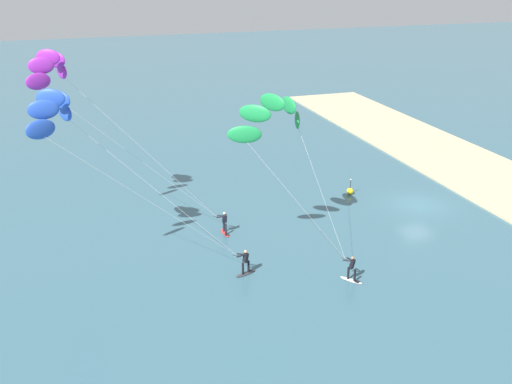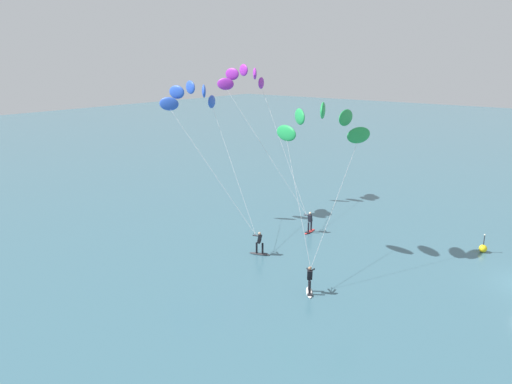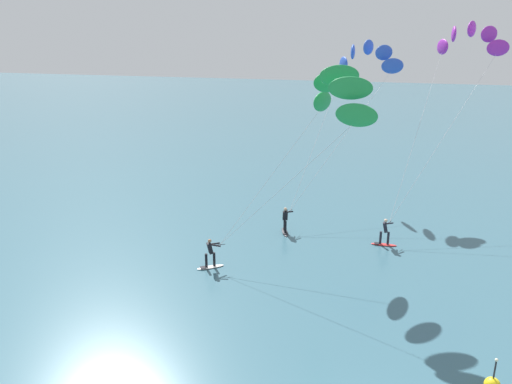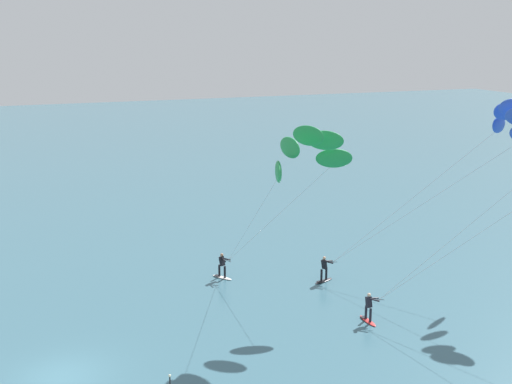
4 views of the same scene
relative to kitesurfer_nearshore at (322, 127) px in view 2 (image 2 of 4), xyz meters
name	(u,v)px [view 2 (image 2 of 4)]	position (x,y,z in m)	size (l,w,h in m)	color
kitesurfer_nearshore	(322,127)	(0.00, 0.00, 0.00)	(8.97, 6.90, 10.59)	white
kitesurfer_mid_water	(246,82)	(7.57, 12.72, 2.31)	(7.99, 12.40, 12.91)	red
kitesurfer_far_out	(193,101)	(0.67, 12.81, 1.08)	(6.97, 12.61, 11.63)	#333338
marker_buoy	(483,248)	(7.13, -9.43, -8.63)	(0.56, 0.56, 1.38)	yellow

